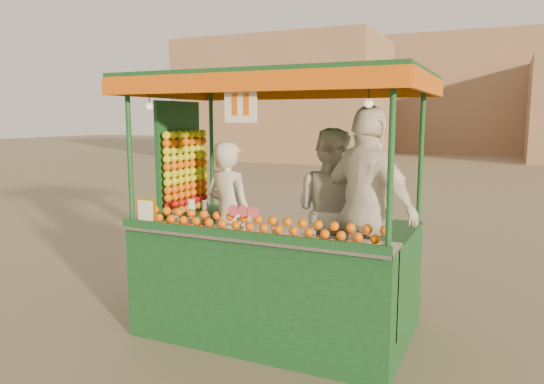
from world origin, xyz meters
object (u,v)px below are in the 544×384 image
at_px(juice_cart, 268,252).
at_px(vendor_middle, 331,212).
at_px(vendor_left, 229,216).
at_px(vendor_right, 368,211).

height_order(juice_cart, vendor_middle, juice_cart).
bearing_deg(vendor_middle, vendor_left, 37.89).
bearing_deg(juice_cart, vendor_middle, 51.62).
height_order(vendor_middle, vendor_right, vendor_right).
relative_size(juice_cart, vendor_middle, 1.61).
distance_m(juice_cart, vendor_right, 1.05).
xyz_separation_m(juice_cart, vendor_left, (-0.56, 0.22, 0.27)).
bearing_deg(vendor_right, vendor_left, 28.96).
distance_m(juice_cart, vendor_middle, 0.80).
height_order(vendor_left, vendor_middle, vendor_middle).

